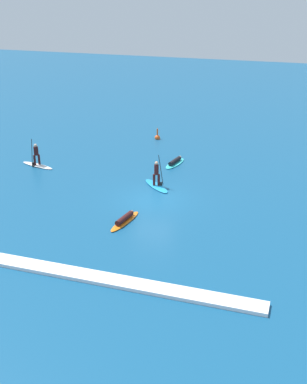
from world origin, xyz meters
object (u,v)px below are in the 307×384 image
object	(u,v)px
surfer_on_orange_board	(125,220)
surfer_on_blue_board	(156,181)
marker_buoy	(157,137)
surfer_on_white_board	(37,160)
surfer_on_teal_board	(175,162)

from	to	relation	value
surfer_on_orange_board	surfer_on_blue_board	world-z (taller)	surfer_on_blue_board
surfer_on_blue_board	marker_buoy	size ratio (longest dim) A/B	2.37
surfer_on_orange_board	surfer_on_white_board	world-z (taller)	surfer_on_white_board
surfer_on_teal_board	surfer_on_white_board	world-z (taller)	surfer_on_white_board
surfer_on_white_board	surfer_on_blue_board	size ratio (longest dim) A/B	1.20
surfer_on_white_board	marker_buoy	distance (m)	11.15
surfer_on_teal_board	surfer_on_blue_board	distance (m)	4.61
surfer_on_white_board	marker_buoy	bearing A→B (deg)	-110.27
surfer_on_blue_board	marker_buoy	xyz separation A→B (m)	(-3.15, 10.19, -0.23)
surfer_on_teal_board	surfer_on_blue_board	size ratio (longest dim) A/B	1.10
surfer_on_teal_board	surfer_on_white_board	xyz separation A→B (m)	(-9.55, -3.53, 0.29)
marker_buoy	surfer_on_blue_board	bearing A→B (deg)	-72.85
surfer_on_teal_board	surfer_on_blue_board	world-z (taller)	surfer_on_blue_board
surfer_on_teal_board	surfer_on_orange_board	world-z (taller)	surfer_on_orange_board
surfer_on_teal_board	surfer_on_blue_board	bearing A→B (deg)	-169.17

